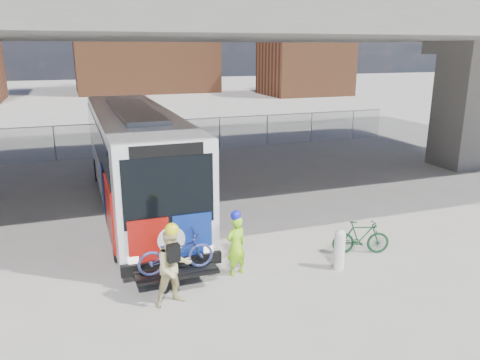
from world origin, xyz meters
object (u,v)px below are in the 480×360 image
cyclist_tan (173,266)px  bike_parked (361,237)px  bus (135,151)px  cyclist_hivis (236,244)px  bollard (339,248)px

cyclist_tan → bike_parked: bearing=-1.2°
bus → cyclist_hivis: bus is taller
cyclist_tan → bike_parked: 5.67m
cyclist_hivis → bus: bearing=-94.9°
bollard → bike_parked: bearing=30.2°
cyclist_hivis → bike_parked: bearing=160.8°
bollard → cyclist_tan: 4.51m
bike_parked → cyclist_tan: bearing=116.9°
bollard → bike_parked: size_ratio=0.68×
cyclist_hivis → cyclist_tan: size_ratio=0.89×
bus → bike_parked: 8.46m
bus → cyclist_hivis: 6.64m
bollard → bus: bearing=121.7°
cyclist_hivis → bike_parked: size_ratio=1.08×
cyclist_hivis → cyclist_tan: 2.02m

